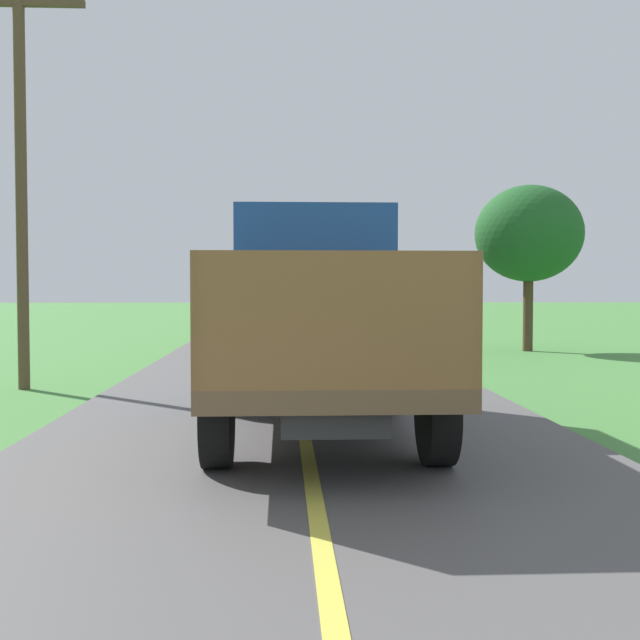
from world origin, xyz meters
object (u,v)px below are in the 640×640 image
object	(u,v)px
banana_truck_far	(316,299)
utility_pole_roadside	(21,168)
roadside_tree_mid_right	(529,234)
banana_truck_near	(318,312)

from	to	relation	value
banana_truck_far	utility_pole_roadside	size ratio (longest dim) A/B	0.82
utility_pole_roadside	roadside_tree_mid_right	bearing A→B (deg)	34.40
utility_pole_roadside	roadside_tree_mid_right	size ratio (longest dim) A/B	1.52
utility_pole_roadside	roadside_tree_mid_right	xyz separation A→B (m)	(11.51, 7.88, -0.58)
banana_truck_near	utility_pole_roadside	bearing A→B (deg)	140.15
banana_truck_far	utility_pole_roadside	bearing A→B (deg)	-126.13
roadside_tree_mid_right	banana_truck_near	bearing A→B (deg)	-118.36
banana_truck_near	banana_truck_far	bearing A→B (deg)	87.69
banana_truck_near	roadside_tree_mid_right	size ratio (longest dim) A/B	1.24
utility_pole_roadside	banana_truck_near	bearing A→B (deg)	-39.85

